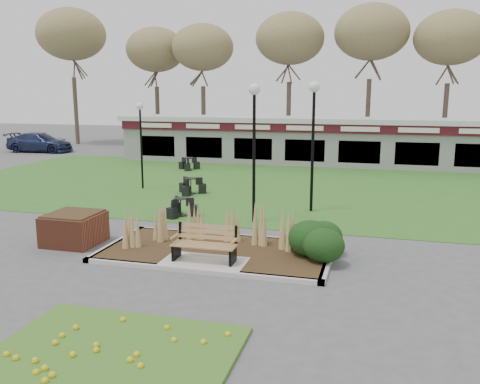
% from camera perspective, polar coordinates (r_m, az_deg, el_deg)
% --- Properties ---
extents(ground, '(100.00, 100.00, 0.00)m').
position_cam_1_polar(ground, '(13.34, -4.23, -8.46)').
color(ground, '#515154').
rests_on(ground, ground).
extents(lawn, '(34.00, 16.00, 0.02)m').
position_cam_1_polar(lawn, '(24.61, 5.07, 0.71)').
color(lawn, '#346921').
rests_on(lawn, ground).
extents(flower_bed, '(4.20, 3.00, 0.16)m').
position_cam_1_polar(flower_bed, '(9.46, -13.94, -16.93)').
color(flower_bed, '#3A621C').
rests_on(flower_bed, ground).
extents(planting_bed, '(6.75, 3.40, 1.27)m').
position_cam_1_polar(planting_bed, '(14.12, 2.49, -5.75)').
color(planting_bed, '#312413').
rests_on(planting_bed, ground).
extents(park_bench, '(1.70, 0.66, 0.93)m').
position_cam_1_polar(park_bench, '(13.37, -3.92, -5.74)').
color(park_bench, '#9C7146').
rests_on(park_bench, ground).
extents(brick_planter, '(1.50, 1.50, 0.95)m').
position_cam_1_polar(brick_planter, '(15.97, -18.13, -3.88)').
color(brick_planter, brown).
rests_on(brick_planter, ground).
extents(food_pavilion, '(24.60, 3.40, 2.90)m').
position_cam_1_polar(food_pavilion, '(32.21, 7.65, 5.77)').
color(food_pavilion, gray).
rests_on(food_pavilion, ground).
extents(tree_backdrop, '(47.24, 5.24, 10.36)m').
position_cam_1_polar(tree_backdrop, '(40.24, 9.52, 16.61)').
color(tree_backdrop, '#47382B').
rests_on(tree_backdrop, ground).
extents(lamp_post_mid_right, '(0.39, 0.39, 4.75)m').
position_cam_1_polar(lamp_post_mid_right, '(17.21, 1.60, 7.82)').
color(lamp_post_mid_right, black).
rests_on(lamp_post_mid_right, ground).
extents(lamp_post_far_right, '(0.40, 0.40, 4.85)m').
position_cam_1_polar(lamp_post_far_right, '(19.03, 8.26, 8.25)').
color(lamp_post_far_right, black).
rests_on(lamp_post_far_right, ground).
extents(lamp_post_far_left, '(0.33, 0.33, 3.99)m').
position_cam_1_polar(lamp_post_far_left, '(23.88, -11.11, 7.24)').
color(lamp_post_far_left, black).
rests_on(lamp_post_far_left, ground).
extents(bistro_set_a, '(1.24, 1.21, 0.67)m').
position_cam_1_polar(bistro_set_a, '(29.68, -5.77, 2.96)').
color(bistro_set_a, black).
rests_on(bistro_set_a, ground).
extents(bistro_set_b, '(1.32, 1.16, 0.70)m').
position_cam_1_polar(bistro_set_b, '(22.62, -5.53, 0.39)').
color(bistro_set_b, black).
rests_on(bistro_set_b, ground).
extents(bistro_set_c, '(1.18, 1.21, 0.66)m').
position_cam_1_polar(bistro_set_c, '(18.65, -6.68, -2.01)').
color(bistro_set_c, black).
rests_on(bistro_set_c, ground).
extents(car_silver, '(4.38, 2.64, 1.40)m').
position_cam_1_polar(car_silver, '(44.32, -21.59, 5.55)').
color(car_silver, '#A8A8AC').
rests_on(car_silver, ground).
extents(car_black, '(4.36, 1.92, 1.39)m').
position_cam_1_polar(car_black, '(42.99, -9.75, 6.01)').
color(car_black, black).
rests_on(car_black, ground).
extents(car_blue, '(5.06, 2.35, 1.43)m').
position_cam_1_polar(car_blue, '(41.16, -21.56, 5.19)').
color(car_blue, navy).
rests_on(car_blue, ground).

